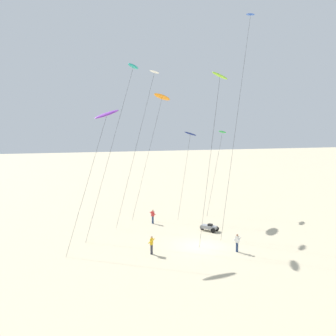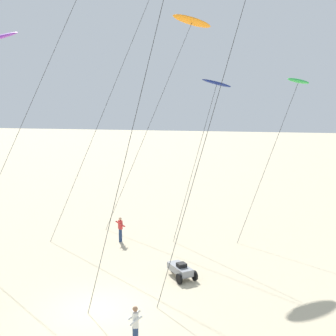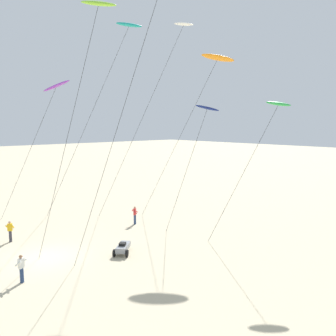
{
  "view_description": "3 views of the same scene",
  "coord_description": "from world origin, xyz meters",
  "px_view_note": "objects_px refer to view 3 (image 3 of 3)",
  "views": [
    {
      "loc": [
        -12.75,
        -31.88,
        11.5
      ],
      "look_at": [
        -1.06,
        7.0,
        6.8
      ],
      "focal_mm": 39.32,
      "sensor_mm": 36.0,
      "label": 1
    },
    {
      "loc": [
        7.44,
        -16.58,
        9.02
      ],
      "look_at": [
        0.36,
        11.65,
        4.7
      ],
      "focal_mm": 45.6,
      "sensor_mm": 36.0,
      "label": 2
    },
    {
      "loc": [
        22.04,
        -8.48,
        9.11
      ],
      "look_at": [
        -1.44,
        12.53,
        5.01
      ],
      "focal_mm": 35.74,
      "sensor_mm": 36.0,
      "label": 3
    }
  ],
  "objects_px": {
    "kite_white": "(180,31)",
    "kite_flyer_middle": "(135,215)",
    "kite_orange": "(217,59)",
    "kite_flyer_nearest": "(10,231)",
    "kite_flyer_furthest": "(21,268)",
    "kite_lime": "(98,7)",
    "kite_navy": "(207,110)",
    "beach_buggy": "(123,247)",
    "kite_purple": "(56,87)",
    "kite_teal": "(128,27)",
    "kite_green": "(277,106)"
  },
  "relations": [
    {
      "from": "kite_white",
      "to": "beach_buggy",
      "type": "xyz_separation_m",
      "value": [
        3.85,
        -9.29,
        -17.15
      ]
    },
    {
      "from": "kite_purple",
      "to": "beach_buggy",
      "type": "bearing_deg",
      "value": -1.63
    },
    {
      "from": "kite_flyer_middle",
      "to": "kite_flyer_furthest",
      "type": "height_order",
      "value": "same"
    },
    {
      "from": "kite_green",
      "to": "kite_orange",
      "type": "xyz_separation_m",
      "value": [
        -7.86,
        2.41,
        4.74
      ]
    },
    {
      "from": "kite_lime",
      "to": "kite_flyer_middle",
      "type": "xyz_separation_m",
      "value": [
        -5.36,
        6.49,
        -15.4
      ]
    },
    {
      "from": "kite_teal",
      "to": "kite_white",
      "type": "relative_size",
      "value": 1.0
    },
    {
      "from": "kite_flyer_furthest",
      "to": "kite_flyer_middle",
      "type": "bearing_deg",
      "value": 112.9
    },
    {
      "from": "beach_buggy",
      "to": "kite_lime",
      "type": "bearing_deg",
      "value": -83.04
    },
    {
      "from": "kite_purple",
      "to": "kite_navy",
      "type": "bearing_deg",
      "value": 33.52
    },
    {
      "from": "kite_flyer_nearest",
      "to": "kite_flyer_furthest",
      "type": "relative_size",
      "value": 1.0
    },
    {
      "from": "kite_purple",
      "to": "kite_orange",
      "type": "height_order",
      "value": "kite_orange"
    },
    {
      "from": "kite_flyer_furthest",
      "to": "kite_flyer_nearest",
      "type": "bearing_deg",
      "value": 167.66
    },
    {
      "from": "kite_flyer_furthest",
      "to": "kite_green",
      "type": "bearing_deg",
      "value": 69.77
    },
    {
      "from": "kite_lime",
      "to": "kite_white",
      "type": "xyz_separation_m",
      "value": [
        -4.06,
        10.96,
        1.28
      ]
    },
    {
      "from": "kite_navy",
      "to": "kite_white",
      "type": "bearing_deg",
      "value": 163.65
    },
    {
      "from": "kite_teal",
      "to": "kite_white",
      "type": "distance_m",
      "value": 4.83
    },
    {
      "from": "kite_flyer_middle",
      "to": "kite_flyer_furthest",
      "type": "xyz_separation_m",
      "value": [
        4.95,
        -11.72,
        0.0
      ]
    },
    {
      "from": "kite_orange",
      "to": "beach_buggy",
      "type": "relative_size",
      "value": 8.2
    },
    {
      "from": "kite_orange",
      "to": "kite_teal",
      "type": "distance_m",
      "value": 8.74
    },
    {
      "from": "kite_orange",
      "to": "kite_flyer_furthest",
      "type": "bearing_deg",
      "value": -84.9
    },
    {
      "from": "kite_teal",
      "to": "beach_buggy",
      "type": "bearing_deg",
      "value": -38.92
    },
    {
      "from": "kite_orange",
      "to": "kite_teal",
      "type": "bearing_deg",
      "value": -129.19
    },
    {
      "from": "kite_lime",
      "to": "kite_flyer_middle",
      "type": "bearing_deg",
      "value": 129.53
    },
    {
      "from": "kite_lime",
      "to": "kite_teal",
      "type": "distance_m",
      "value": 10.61
    },
    {
      "from": "kite_white",
      "to": "kite_flyer_middle",
      "type": "xyz_separation_m",
      "value": [
        -1.3,
        -4.47,
        -16.68
      ]
    },
    {
      "from": "kite_orange",
      "to": "kite_white",
      "type": "relative_size",
      "value": 0.87
    },
    {
      "from": "kite_flyer_nearest",
      "to": "kite_flyer_furthest",
      "type": "bearing_deg",
      "value": -12.34
    },
    {
      "from": "kite_lime",
      "to": "kite_white",
      "type": "height_order",
      "value": "kite_white"
    },
    {
      "from": "kite_white",
      "to": "kite_flyer_furthest",
      "type": "height_order",
      "value": "kite_white"
    },
    {
      "from": "kite_teal",
      "to": "kite_flyer_nearest",
      "type": "relative_size",
      "value": 11.08
    },
    {
      "from": "kite_lime",
      "to": "kite_flyer_middle",
      "type": "height_order",
      "value": "kite_lime"
    },
    {
      "from": "kite_white",
      "to": "kite_flyer_nearest",
      "type": "height_order",
      "value": "kite_white"
    },
    {
      "from": "kite_orange",
      "to": "kite_flyer_nearest",
      "type": "bearing_deg",
      "value": -108.77
    },
    {
      "from": "kite_lime",
      "to": "kite_white",
      "type": "bearing_deg",
      "value": 110.32
    },
    {
      "from": "kite_purple",
      "to": "kite_flyer_middle",
      "type": "distance_m",
      "value": 13.74
    },
    {
      "from": "kite_flyer_middle",
      "to": "kite_flyer_furthest",
      "type": "bearing_deg",
      "value": -67.1
    },
    {
      "from": "kite_flyer_nearest",
      "to": "kite_flyer_middle",
      "type": "distance_m",
      "value": 10.4
    },
    {
      "from": "kite_green",
      "to": "kite_flyer_furthest",
      "type": "xyz_separation_m",
      "value": [
        -6.15,
        -16.7,
        -9.61
      ]
    },
    {
      "from": "kite_navy",
      "to": "kite_green",
      "type": "bearing_deg",
      "value": 18.98
    },
    {
      "from": "kite_lime",
      "to": "beach_buggy",
      "type": "distance_m",
      "value": 15.95
    },
    {
      "from": "kite_green",
      "to": "kite_navy",
      "type": "distance_m",
      "value": 5.62
    },
    {
      "from": "kite_purple",
      "to": "kite_flyer_furthest",
      "type": "relative_size",
      "value": 7.92
    },
    {
      "from": "kite_purple",
      "to": "kite_flyer_nearest",
      "type": "bearing_deg",
      "value": -60.88
    },
    {
      "from": "kite_lime",
      "to": "kite_orange",
      "type": "xyz_separation_m",
      "value": [
        -2.11,
        13.88,
        -1.05
      ]
    },
    {
      "from": "kite_purple",
      "to": "kite_navy",
      "type": "height_order",
      "value": "kite_purple"
    },
    {
      "from": "kite_white",
      "to": "kite_flyer_furthest",
      "type": "relative_size",
      "value": 11.05
    },
    {
      "from": "kite_orange",
      "to": "kite_flyer_nearest",
      "type": "relative_size",
      "value": 9.57
    },
    {
      "from": "kite_green",
      "to": "kite_white",
      "type": "bearing_deg",
      "value": -177.02
    },
    {
      "from": "kite_lime",
      "to": "kite_flyer_furthest",
      "type": "xyz_separation_m",
      "value": [
        -0.41,
        -5.23,
        -15.4
      ]
    },
    {
      "from": "kite_flyer_middle",
      "to": "beach_buggy",
      "type": "relative_size",
      "value": 0.86
    }
  ]
}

